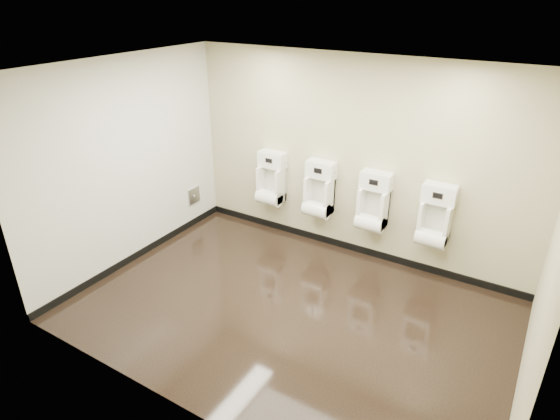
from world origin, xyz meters
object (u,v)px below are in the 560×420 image
at_px(access_panel, 194,196).
at_px(urinal_0, 271,182).
at_px(urinal_1, 319,193).
at_px(urinal_3, 435,220).
at_px(urinal_2, 373,206).

distance_m(access_panel, urinal_0, 1.33).
bearing_deg(urinal_1, urinal_0, 180.00).
xyz_separation_m(access_panel, urinal_1, (2.03, 0.41, 0.35)).
relative_size(access_panel, urinal_3, 0.31).
height_order(urinal_0, urinal_2, same).
height_order(access_panel, urinal_1, urinal_1).
bearing_deg(access_panel, urinal_2, 8.12).
distance_m(access_panel, urinal_3, 3.72).
distance_m(urinal_0, urinal_1, 0.81).
distance_m(urinal_2, urinal_3, 0.83).
bearing_deg(urinal_1, urinal_3, 0.00).
xyz_separation_m(urinal_0, urinal_3, (2.47, 0.00, 0.00)).
bearing_deg(urinal_0, urinal_1, 0.00).
relative_size(urinal_1, urinal_2, 1.00).
relative_size(urinal_1, urinal_3, 1.00).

